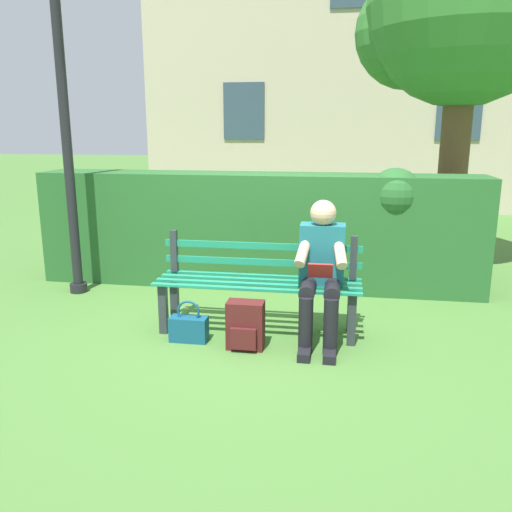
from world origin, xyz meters
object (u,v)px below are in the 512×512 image
object	(u,v)px
park_bench	(259,283)
backpack	(245,326)
lamp_post	(62,87)
person_seated	(321,268)
handbag	(189,328)
tree	(456,14)

from	to	relation	value
park_bench	backpack	world-z (taller)	park_bench
lamp_post	park_bench	bearing A→B (deg)	159.97
person_seated	handbag	xyz separation A→B (m)	(1.11, 0.20, -0.53)
person_seated	handbag	size ratio (longest dim) A/B	3.31
backpack	handbag	bearing A→B (deg)	-7.79
backpack	handbag	distance (m)	0.52
handbag	backpack	bearing A→B (deg)	172.21
person_seated	lamp_post	bearing A→B (deg)	-19.29
person_seated	handbag	distance (m)	1.24
tree	lamp_post	bearing A→B (deg)	23.48
tree	backpack	distance (m)	4.65
person_seated	lamp_post	world-z (taller)	lamp_post
park_bench	lamp_post	distance (m)	2.90
park_bench	tree	bearing A→B (deg)	-127.16
park_bench	person_seated	bearing A→B (deg)	163.70
tree	lamp_post	size ratio (longest dim) A/B	1.18
park_bench	handbag	xyz separation A→B (m)	(0.55, 0.36, -0.32)
park_bench	tree	size ratio (longest dim) A/B	0.42
backpack	lamp_post	bearing A→B (deg)	-29.88
handbag	lamp_post	bearing A→B (deg)	-35.45
park_bench	tree	xyz separation A→B (m)	(-1.96, -2.59, 2.67)
person_seated	backpack	bearing A→B (deg)	24.13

